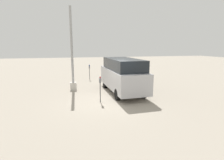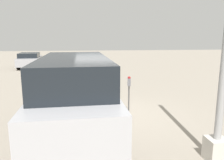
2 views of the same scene
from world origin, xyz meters
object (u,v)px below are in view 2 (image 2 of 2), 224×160
at_px(parking_meter_near, 129,87).
at_px(parked_van, 75,97).
at_px(lamp_post, 223,82).
at_px(car_distant, 30,60).

relative_size(parking_meter_near, parked_van, 0.28).
height_order(lamp_post, car_distant, lamp_post).
relative_size(parking_meter_near, car_distant, 0.34).
bearing_deg(lamp_post, car_distant, -154.53).
distance_m(lamp_post, parked_van, 3.57).
relative_size(parked_van, car_distant, 1.19).
xyz_separation_m(lamp_post, car_distant, (-16.86, -8.03, -1.11)).
distance_m(parking_meter_near, lamp_post, 3.53).
bearing_deg(car_distant, lamp_post, -159.36).
bearing_deg(parked_van, car_distant, -164.20).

